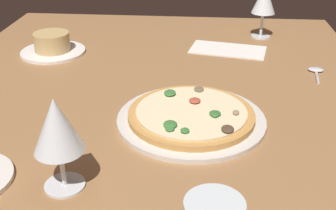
# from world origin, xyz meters

# --- Properties ---
(dining_table) EXTENTS (1.50, 1.10, 0.04)m
(dining_table) POSITION_xyz_m (0.00, 0.00, 0.02)
(dining_table) COLOR #996B42
(dining_table) RESTS_ON ground
(pizza_main) EXTENTS (0.30, 0.30, 0.03)m
(pizza_main) POSITION_xyz_m (-0.02, -0.10, 0.05)
(pizza_main) COLOR silver
(pizza_main) RESTS_ON dining_table
(ramekin_on_saucer) EXTENTS (0.18, 0.18, 0.06)m
(ramekin_on_saucer) POSITION_xyz_m (0.34, 0.31, 0.06)
(ramekin_on_saucer) COLOR white
(ramekin_on_saucer) RESTS_ON dining_table
(wine_glass_far) EXTENTS (0.08, 0.08, 0.16)m
(wine_glass_far) POSITION_xyz_m (-0.25, 0.10, 0.15)
(wine_glass_far) COLOR silver
(wine_glass_far) RESTS_ON dining_table
(wine_glass_near) EXTENTS (0.07, 0.07, 0.17)m
(wine_glass_near) POSITION_xyz_m (0.54, -0.30, 0.16)
(wine_glass_near) COLOR silver
(wine_glass_near) RESTS_ON dining_table
(paper_menu) EXTENTS (0.15, 0.23, 0.00)m
(paper_menu) POSITION_xyz_m (0.41, -0.19, 0.04)
(paper_menu) COLOR white
(paper_menu) RESTS_ON dining_table
(spoon) EXTENTS (0.10, 0.04, 0.01)m
(spoon) POSITION_xyz_m (0.26, -0.41, 0.04)
(spoon) COLOR silver
(spoon) RESTS_ON dining_table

